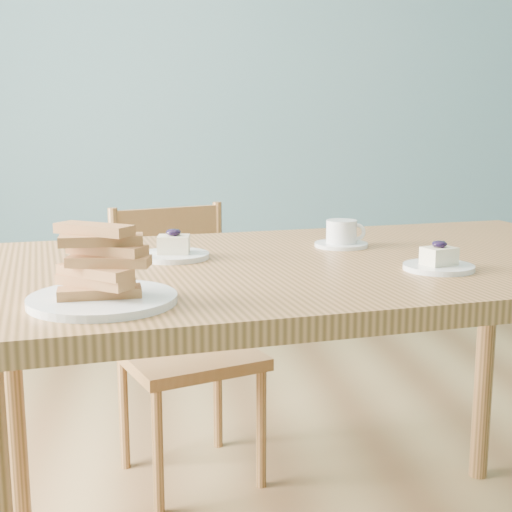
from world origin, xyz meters
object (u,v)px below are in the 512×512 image
Objects in this scene: cheesecake_plate_near at (439,262)px; cheesecake_plate_far at (174,251)px; dining_table at (324,294)px; dining_chair at (184,342)px; biscotti_plate at (102,278)px; coffee_cup at (342,235)px.

cheesecake_plate_far is (-0.53, 0.20, 0.00)m from cheesecake_plate_near.
cheesecake_plate_near reaches higher than dining_table.
cheesecake_plate_near reaches higher than dining_chair.
biscotti_plate is at bearing -153.23° from dining_table.
cheesecake_plate_far is at bearing -147.54° from coffee_cup.
biscotti_plate reaches higher than cheesecake_plate_near.
cheesecake_plate_near is 0.69m from biscotti_plate.
biscotti_plate reaches higher than coffee_cup.
dining_table is at bearing -84.96° from dining_chair.
coffee_cup reaches higher than dining_chair.
cheesecake_plate_far is (-0.04, -0.57, 0.39)m from dining_chair.
dining_table is at bearing -97.92° from coffee_cup.
dining_chair is 1.00m from cheesecake_plate_near.
dining_table is at bearing 35.39° from biscotti_plate.
dining_chair is at bearing 122.39° from cheesecake_plate_near.
cheesecake_plate_far is at bearing -113.93° from dining_chair.
biscotti_plate reaches higher than dining_chair.
dining_chair is 3.41× the size of biscotti_plate.
dining_table is 1.91× the size of dining_chair.
coffee_cup is 0.52× the size of biscotti_plate.
cheesecake_plate_near is 0.92× the size of cheesecake_plate_far.
cheesecake_plate_near is (0.20, -0.15, 0.10)m from dining_table.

